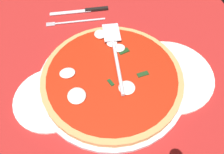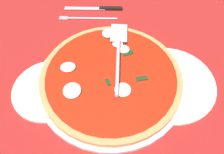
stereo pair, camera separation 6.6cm
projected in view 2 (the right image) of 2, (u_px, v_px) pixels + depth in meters
ground_plane at (104, 89)px, 67.46cm from camera, size 101.72×101.72×0.80cm
checker_pattern at (104, 88)px, 67.10cm from camera, size 101.72×101.72×0.10cm
pizza_pan at (112, 80)px, 67.64cm from camera, size 41.71×41.71×1.39cm
dinner_plate_left at (50, 90)px, 66.01cm from camera, size 20.05×20.05×1.00cm
dinner_plate_right at (171, 84)px, 67.09cm from camera, size 25.81×25.81×1.00cm
pizza at (112, 77)px, 66.30cm from camera, size 39.35×39.35×3.21cm
pizza_server at (119, 53)px, 68.02cm from camera, size 5.85×26.70×1.00cm
place_setting_far at (94, 14)px, 84.86cm from camera, size 22.51×13.32×1.40cm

